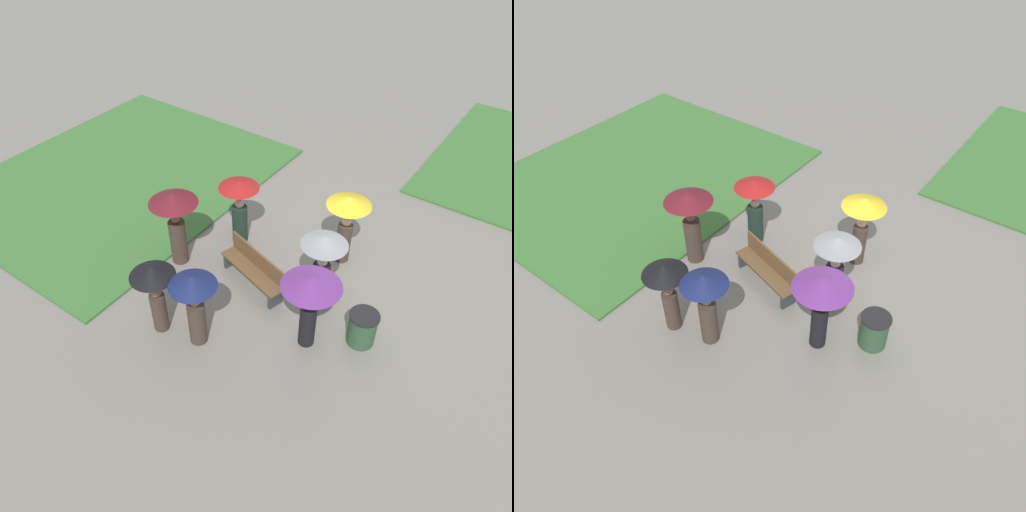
% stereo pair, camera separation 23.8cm
% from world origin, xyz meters
% --- Properties ---
extents(ground_plane, '(90.00, 90.00, 0.00)m').
position_xyz_m(ground_plane, '(0.00, 0.00, 0.00)').
color(ground_plane, gray).
extents(lawn_patch_near, '(7.32, 8.96, 0.06)m').
position_xyz_m(lawn_patch_near, '(-7.22, 0.33, 0.03)').
color(lawn_patch_near, '#427A38').
rests_on(lawn_patch_near, ground_plane).
extents(park_bench, '(1.92, 0.94, 0.90)m').
position_xyz_m(park_bench, '(-1.35, -0.98, 0.47)').
color(park_bench, brown).
rests_on(park_bench, ground_plane).
extents(trash_bin, '(0.62, 0.62, 0.78)m').
position_xyz_m(trash_bin, '(1.44, -1.10, 0.39)').
color(trash_bin, '#335638').
rests_on(trash_bin, ground_plane).
extents(crowd_person_grey, '(0.99, 0.99, 1.91)m').
position_xyz_m(crowd_person_grey, '(0.17, -0.65, 1.26)').
color(crowd_person_grey, black).
rests_on(crowd_person_grey, ground_plane).
extents(crowd_person_navy, '(0.96, 0.96, 1.83)m').
position_xyz_m(crowd_person_navy, '(-1.32, -3.02, 1.25)').
color(crowd_person_navy, '#47382D').
rests_on(crowd_person_navy, ground_plane).
extents(crowd_person_yellow, '(1.04, 1.04, 1.85)m').
position_xyz_m(crowd_person_yellow, '(-0.10, 0.95, 1.30)').
color(crowd_person_yellow, '#47382D').
rests_on(crowd_person_yellow, ground_plane).
extents(crowd_person_purple, '(1.19, 1.19, 1.88)m').
position_xyz_m(crowd_person_purple, '(0.53, -1.77, 1.44)').
color(crowd_person_purple, black).
rests_on(crowd_person_purple, ground_plane).
extents(crowd_person_red, '(1.00, 1.00, 1.79)m').
position_xyz_m(crowd_person_red, '(-2.57, 0.10, 1.16)').
color(crowd_person_red, '#1E3328').
rests_on(crowd_person_red, ground_plane).
extents(crowd_person_black, '(0.93, 0.93, 1.78)m').
position_xyz_m(crowd_person_black, '(-2.18, -3.22, 1.27)').
color(crowd_person_black, '#47382D').
rests_on(crowd_person_black, ground_plane).
extents(crowd_person_maroon, '(1.14, 1.14, 2.00)m').
position_xyz_m(crowd_person_maroon, '(-3.30, -1.38, 1.42)').
color(crowd_person_maroon, '#47382D').
rests_on(crowd_person_maroon, ground_plane).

